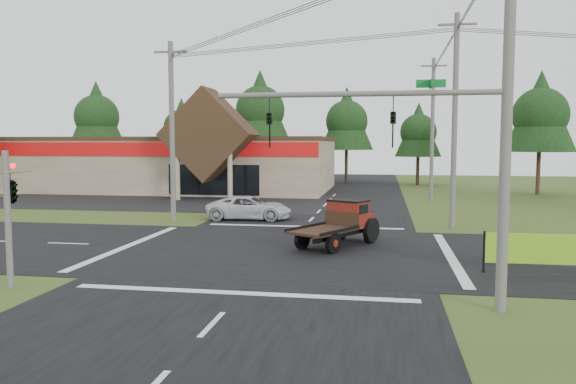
# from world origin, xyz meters

# --- Properties ---
(ground) EXTENTS (120.00, 120.00, 0.00)m
(ground) POSITION_xyz_m (0.00, 0.00, 0.00)
(ground) COLOR #384D1B
(ground) RESTS_ON ground
(road_ns) EXTENTS (12.00, 120.00, 0.02)m
(road_ns) POSITION_xyz_m (0.00, 0.00, 0.01)
(road_ns) COLOR black
(road_ns) RESTS_ON ground
(road_ew) EXTENTS (120.00, 12.00, 0.02)m
(road_ew) POSITION_xyz_m (0.00, 0.00, 0.01)
(road_ew) COLOR black
(road_ew) RESTS_ON ground
(parking_apron) EXTENTS (28.00, 14.00, 0.02)m
(parking_apron) POSITION_xyz_m (-14.00, 19.00, 0.01)
(parking_apron) COLOR black
(parking_apron) RESTS_ON ground
(cvs_building) EXTENTS (30.40, 18.20, 9.19)m
(cvs_building) POSITION_xyz_m (-15.70, 29.57, 2.78)
(cvs_building) COLOR gray
(cvs_building) RESTS_ON ground
(traffic_signal_mast) EXTENTS (8.12, 0.24, 7.00)m
(traffic_signal_mast) POSITION_xyz_m (5.82, -7.50, 4.43)
(traffic_signal_mast) COLOR #595651
(traffic_signal_mast) RESTS_ON ground
(traffic_signal_corner) EXTENTS (0.53, 2.48, 4.40)m
(traffic_signal_corner) POSITION_xyz_m (-7.50, -7.32, 3.52)
(traffic_signal_corner) COLOR #595651
(traffic_signal_corner) RESTS_ON ground
(utility_pole_nr) EXTENTS (2.00, 0.30, 11.00)m
(utility_pole_nr) POSITION_xyz_m (7.50, -7.50, 5.64)
(utility_pole_nr) COLOR #595651
(utility_pole_nr) RESTS_ON ground
(utility_pole_nw) EXTENTS (2.00, 0.30, 10.50)m
(utility_pole_nw) POSITION_xyz_m (-8.00, 8.00, 5.39)
(utility_pole_nw) COLOR #595651
(utility_pole_nw) RESTS_ON ground
(utility_pole_ne) EXTENTS (2.00, 0.30, 11.50)m
(utility_pole_ne) POSITION_xyz_m (8.00, 8.00, 5.89)
(utility_pole_ne) COLOR #595651
(utility_pole_ne) RESTS_ON ground
(utility_pole_n) EXTENTS (2.00, 0.30, 11.20)m
(utility_pole_n) POSITION_xyz_m (8.00, 22.00, 5.74)
(utility_pole_n) COLOR #595651
(utility_pole_n) RESTS_ON ground
(tree_row_a) EXTENTS (6.72, 6.72, 12.12)m
(tree_row_a) POSITION_xyz_m (-30.00, 40.00, 8.05)
(tree_row_a) COLOR #332316
(tree_row_a) RESTS_ON ground
(tree_row_b) EXTENTS (5.60, 5.60, 10.10)m
(tree_row_b) POSITION_xyz_m (-20.00, 42.00, 6.70)
(tree_row_b) COLOR #332316
(tree_row_b) RESTS_ON ground
(tree_row_c) EXTENTS (7.28, 7.28, 13.13)m
(tree_row_c) POSITION_xyz_m (-10.00, 41.00, 8.72)
(tree_row_c) COLOR #332316
(tree_row_c) RESTS_ON ground
(tree_row_d) EXTENTS (6.16, 6.16, 11.11)m
(tree_row_d) POSITION_xyz_m (0.00, 42.00, 7.38)
(tree_row_d) COLOR #332316
(tree_row_d) RESTS_ON ground
(tree_row_e) EXTENTS (5.04, 5.04, 9.09)m
(tree_row_e) POSITION_xyz_m (8.00, 40.00, 6.03)
(tree_row_e) COLOR #332316
(tree_row_e) RESTS_ON ground
(tree_side_ne) EXTENTS (6.16, 6.16, 11.11)m
(tree_side_ne) POSITION_xyz_m (18.00, 30.00, 7.38)
(tree_side_ne) COLOR #332316
(tree_side_ne) RESTS_ON ground
(antique_flatbed_truck) EXTENTS (4.05, 5.26, 2.07)m
(antique_flatbed_truck) POSITION_xyz_m (2.21, 1.39, 1.04)
(antique_flatbed_truck) COLOR #50190B
(antique_flatbed_truck) RESTS_ON ground
(roadside_banner) EXTENTS (4.44, 0.22, 1.51)m
(roadside_banner) POSITION_xyz_m (10.00, -2.76, 0.76)
(roadside_banner) COLOR #74BA18
(roadside_banner) RESTS_ON ground
(white_pickup) EXTENTS (5.24, 2.66, 1.42)m
(white_pickup) POSITION_xyz_m (-3.74, 9.52, 0.71)
(white_pickup) COLOR silver
(white_pickup) RESTS_ON ground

